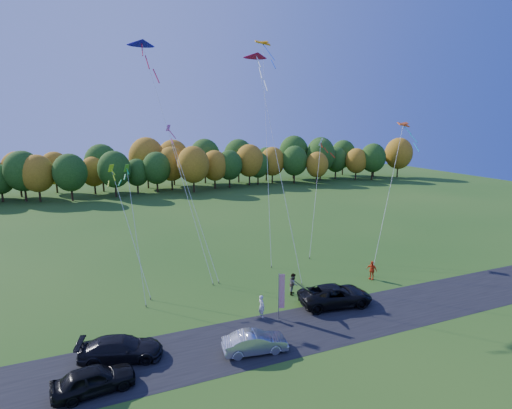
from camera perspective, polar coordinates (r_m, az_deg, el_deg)
name	(u,v)px	position (r m, az deg, el deg)	size (l,w,h in m)	color
ground	(284,304)	(33.09, 4.09, -13.99)	(160.00, 160.00, 0.00)	#1F4D14
asphalt_strip	(309,327)	(29.98, 7.64, -17.01)	(90.00, 6.00, 0.01)	black
tree_line	(165,192)	(83.90, -12.87, 1.77)	(116.00, 12.00, 10.00)	#1E4711
black_suv	(335,295)	(33.15, 11.26, -12.60)	(2.70, 5.86, 1.63)	black
silver_sedan	(255,342)	(26.76, -0.16, -19.08)	(1.44, 4.12, 1.36)	#A6A6AB
dark_truck_a	(121,349)	(27.35, -18.76, -18.91)	(2.04, 5.01, 1.46)	black
dark_truck_b	(94,379)	(25.15, -22.17, -22.14)	(1.74, 4.32, 1.47)	black
person_tailgate_a	(262,306)	(30.74, 0.80, -14.31)	(0.63, 0.41, 1.72)	beige
person_tailgate_b	(293,284)	(34.52, 5.36, -11.21)	(0.89, 0.69, 1.83)	gray
person_east	(372,270)	(38.85, 16.20, -8.99)	(1.03, 0.43, 1.77)	#EC4016
feather_flag	(281,291)	(30.07, 3.59, -12.23)	(0.46, 0.17, 3.56)	#999999
kite_delta_blue	(175,155)	(38.37, -11.51, 7.00)	(5.14, 11.32, 23.40)	#4C3F33
kite_parafoil_orange	(267,145)	(43.95, 1.54, 8.56)	(5.90, 12.31, 24.05)	#4C3F33
kite_delta_red	(276,149)	(38.15, 2.82, 7.85)	(2.48, 10.22, 22.12)	#4C3F33
kite_parafoil_rainbow	(389,191)	(44.56, 18.53, 1.86)	(9.49, 6.49, 14.57)	#4C3F33
kite_diamond_yellow	(130,230)	(35.89, -17.59, -3.46)	(2.65, 6.89, 10.94)	#4C3F33
kite_diamond_green	(136,232)	(33.48, -16.81, -3.75)	(1.03, 4.31, 11.26)	#4C3F33
kite_diamond_white	(316,197)	(44.51, 8.50, 1.06)	(4.56, 5.45, 12.86)	#4C3F33
kite_diamond_pink	(192,202)	(37.88, -9.08, 0.42)	(3.17, 7.83, 14.34)	#4C3F33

